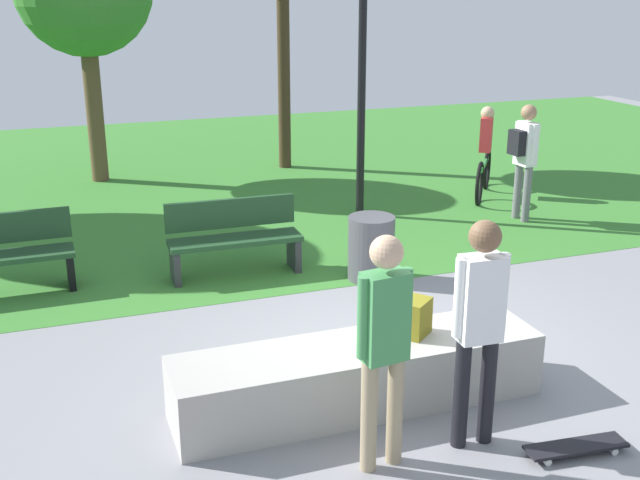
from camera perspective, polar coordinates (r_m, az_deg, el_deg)
ground_plane at (r=7.66m, az=5.16°, el=-8.18°), size 28.00×28.00×0.00m
grass_lawn at (r=14.76m, az=-7.75°, el=4.83°), size 26.60×12.27×0.01m
concrete_ledge at (r=6.64m, az=2.82°, el=-9.84°), size 3.13×0.74×0.55m
backpack_on_ledge at (r=6.68m, az=6.97°, el=-5.63°), size 0.34×0.33×0.32m
skater_performing_trick at (r=5.89m, az=11.57°, el=-5.48°), size 0.43×0.24×1.81m
skater_watching at (r=5.53m, az=4.71°, el=-6.93°), size 0.43×0.24×1.79m
skateboard_by_ledge at (r=6.41m, az=18.18°, el=-14.14°), size 0.82×0.28×0.08m
park_bench_center_lawn at (r=9.51m, az=-6.30°, el=0.29°), size 1.61×0.50×0.91m
park_bench_near_lamppost at (r=9.58m, az=-22.30°, el=-0.88°), size 1.61×0.49×0.91m
lamp_post at (r=11.55m, az=3.13°, el=15.06°), size 0.28×0.28×4.58m
trash_bin at (r=9.33m, az=3.76°, el=-0.59°), size 0.56×0.56×0.78m
pedestrian_with_backpack at (r=11.88m, az=14.68°, el=6.25°), size 0.36×0.43×1.73m
cyclist_on_bicycle at (r=13.26m, az=11.92°, el=5.85°), size 1.15×1.48×1.52m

